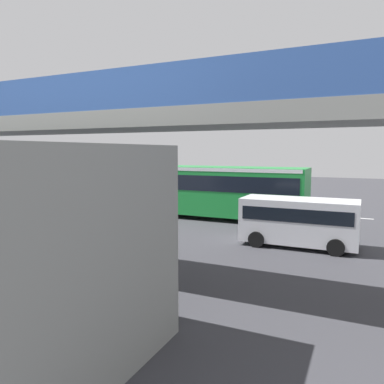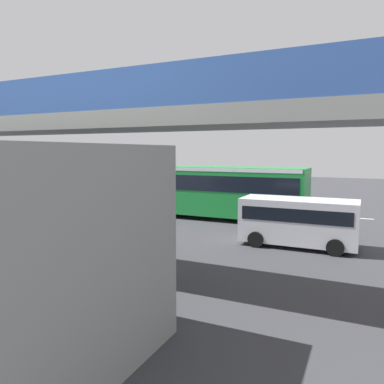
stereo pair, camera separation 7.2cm
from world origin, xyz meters
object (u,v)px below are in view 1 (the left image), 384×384
Objects in this scene: pedestrian at (174,196)px; traffic_sign at (145,178)px; bicycle_black at (46,212)px; bicycle_blue at (96,211)px; city_bus at (210,187)px; bicycle_green at (79,214)px; parked_van at (299,219)px.

traffic_sign is at bearing -34.48° from pedestrian.
bicycle_black is 0.63× the size of traffic_sign.
traffic_sign is (1.34, -7.85, 1.52)m from bicycle_blue.
bicycle_black is 0.99× the size of pedestrian.
traffic_sign reaches higher than bicycle_blue.
city_bus is at bearing -156.21° from bicycle_blue.
city_bus reaches higher than bicycle_green.
pedestrian is at bearing -35.25° from parked_van.
traffic_sign reaches higher than bicycle_green.
parked_van is at bearing 144.75° from pedestrian.
parked_van is at bearing 142.23° from city_bus.
parked_van is 15.09m from bicycle_black.
bicycle_blue is 8.11m from traffic_sign.
parked_van is 11.88m from pedestrian.
bicycle_black is at bearing 82.37° from traffic_sign.
bicycle_green is (12.84, -0.74, -0.81)m from parked_van.
parked_van is 2.68× the size of pedestrian.
bicycle_blue is at bearing -149.66° from bicycle_black.
bicycle_black is (15.07, -0.32, -0.81)m from parked_van.
bicycle_blue is at bearing 99.66° from traffic_sign.
traffic_sign is (0.98, -8.94, 1.52)m from bicycle_green.
city_bus is 6.52× the size of bicycle_black.
bicycle_blue is at bearing 23.79° from city_bus.
bicycle_blue is at bearing -108.19° from bicycle_green.
pedestrian is 5.09m from traffic_sign.
parked_van is (-6.03, 4.67, -0.70)m from city_bus.
bicycle_black is (9.04, 4.36, -1.51)m from city_bus.
traffic_sign is (-1.25, -9.37, 1.52)m from bicycle_black.
bicycle_blue is 0.63× the size of traffic_sign.
bicycle_black is at bearing 25.75° from city_bus.
bicycle_black and bicycle_green have the same top height.
city_bus is at bearing 147.24° from traffic_sign.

